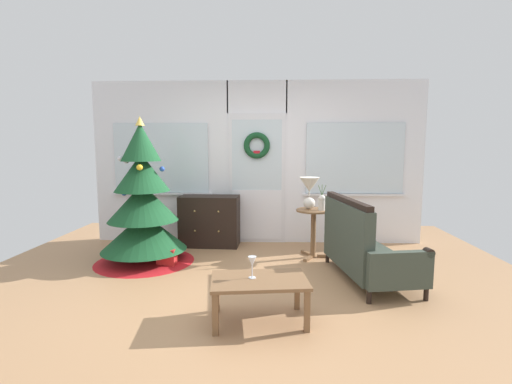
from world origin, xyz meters
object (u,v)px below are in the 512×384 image
object	(u,v)px
christmas_tree	(143,210)
flower_vase	(322,202)
dresser_cabinet	(210,221)
coffee_table	(259,285)
side_table	(313,223)
table_lamp	(309,189)
wine_glass	(252,262)
settee_sofa	(362,248)
gift_box	(167,257)

from	to	relation	value
christmas_tree	flower_vase	size ratio (longest dim) A/B	5.49
christmas_tree	dresser_cabinet	world-z (taller)	christmas_tree
flower_vase	christmas_tree	bearing A→B (deg)	-174.36
christmas_tree	coffee_table	bearing A→B (deg)	-45.74
side_table	flower_vase	xyz separation A→B (m)	(0.10, -0.06, 0.31)
table_lamp	wine_glass	size ratio (longest dim) A/B	2.26
settee_sofa	wine_glass	world-z (taller)	settee_sofa
coffee_table	gift_box	xyz separation A→B (m)	(-1.25, 1.48, -0.22)
christmas_tree	side_table	size ratio (longest dim) A/B	2.84
side_table	table_lamp	bearing A→B (deg)	146.31
christmas_tree	table_lamp	distance (m)	2.26
settee_sofa	coffee_table	distance (m)	1.59
settee_sofa	gift_box	xyz separation A→B (m)	(-2.40, 0.39, -0.26)
flower_vase	gift_box	xyz separation A→B (m)	(-2.03, -0.39, -0.68)
christmas_tree	coffee_table	distance (m)	2.31
side_table	flower_vase	size ratio (longest dim) A/B	1.93
gift_box	table_lamp	bearing A→B (deg)	14.66
christmas_tree	gift_box	bearing A→B (deg)	-23.85
settee_sofa	christmas_tree	bearing A→B (deg)	168.85
dresser_cabinet	wine_glass	distance (m)	2.59
settee_sofa	flower_vase	xyz separation A→B (m)	(-0.37, 0.78, 0.42)
settee_sofa	table_lamp	size ratio (longest dim) A/B	3.48
side_table	coffee_table	size ratio (longest dim) A/B	0.75
christmas_tree	settee_sofa	world-z (taller)	christmas_tree
dresser_cabinet	side_table	size ratio (longest dim) A/B	1.35
wine_glass	gift_box	size ratio (longest dim) A/B	0.85
table_lamp	flower_vase	world-z (taller)	table_lamp
side_table	gift_box	distance (m)	2.01
coffee_table	christmas_tree	bearing A→B (deg)	134.26
settee_sofa	flower_vase	bearing A→B (deg)	115.42
christmas_tree	coffee_table	world-z (taller)	christmas_tree
christmas_tree	coffee_table	size ratio (longest dim) A/B	2.14
dresser_cabinet	gift_box	bearing A→B (deg)	-111.28
wine_glass	side_table	bearing A→B (deg)	68.70
dresser_cabinet	table_lamp	world-z (taller)	table_lamp
table_lamp	wine_glass	bearing A→B (deg)	-109.35
flower_vase	table_lamp	bearing A→B (deg)	147.99
flower_vase	coffee_table	world-z (taller)	flower_vase
coffee_table	wine_glass	bearing A→B (deg)	164.02
flower_vase	gift_box	distance (m)	2.17
side_table	table_lamp	distance (m)	0.49
wine_glass	gift_box	bearing A→B (deg)	128.93
dresser_cabinet	coffee_table	xyz separation A→B (m)	(0.86, -2.48, -0.06)
side_table	coffee_table	distance (m)	2.05
christmas_tree	settee_sofa	distance (m)	2.82
side_table	table_lamp	size ratio (longest dim) A/B	1.54
side_table	christmas_tree	bearing A→B (deg)	-172.62
settee_sofa	flower_vase	distance (m)	0.95
side_table	wine_glass	distance (m)	2.05
gift_box	christmas_tree	bearing A→B (deg)	156.15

